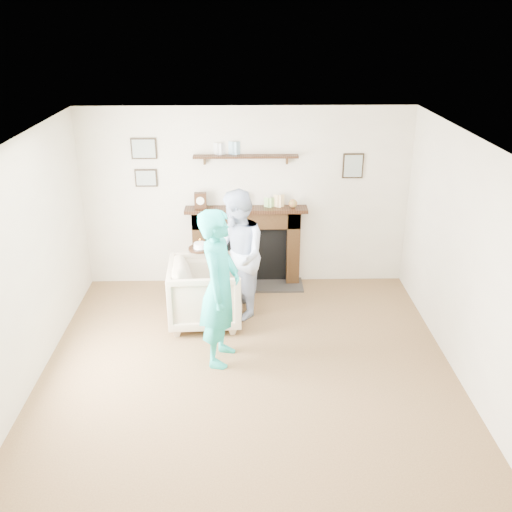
{
  "coord_description": "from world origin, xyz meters",
  "views": [
    {
      "loc": [
        -0.03,
        -5.04,
        3.61
      ],
      "look_at": [
        0.1,
        0.9,
        1.07
      ],
      "focal_mm": 40.0,
      "sensor_mm": 36.0,
      "label": 1
    }
  ],
  "objects_px": {
    "woman": "(222,358)",
    "pedestal_table": "(201,265)",
    "man": "(238,314)",
    "armchair": "(207,321)"
  },
  "relations": [
    {
      "from": "armchair",
      "to": "man",
      "type": "distance_m",
      "value": 0.43
    },
    {
      "from": "man",
      "to": "woman",
      "type": "relative_size",
      "value": 0.93
    },
    {
      "from": "armchair",
      "to": "man",
      "type": "bearing_deg",
      "value": -68.6
    },
    {
      "from": "pedestal_table",
      "to": "woman",
      "type": "bearing_deg",
      "value": -76.85
    },
    {
      "from": "armchair",
      "to": "woman",
      "type": "xyz_separation_m",
      "value": [
        0.22,
        -0.85,
        0.0
      ]
    },
    {
      "from": "woman",
      "to": "man",
      "type": "bearing_deg",
      "value": 1.27
    },
    {
      "from": "armchair",
      "to": "pedestal_table",
      "type": "height_order",
      "value": "pedestal_table"
    },
    {
      "from": "man",
      "to": "woman",
      "type": "height_order",
      "value": "woman"
    },
    {
      "from": "armchair",
      "to": "man",
      "type": "height_order",
      "value": "man"
    },
    {
      "from": "woman",
      "to": "pedestal_table",
      "type": "height_order",
      "value": "pedestal_table"
    }
  ]
}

